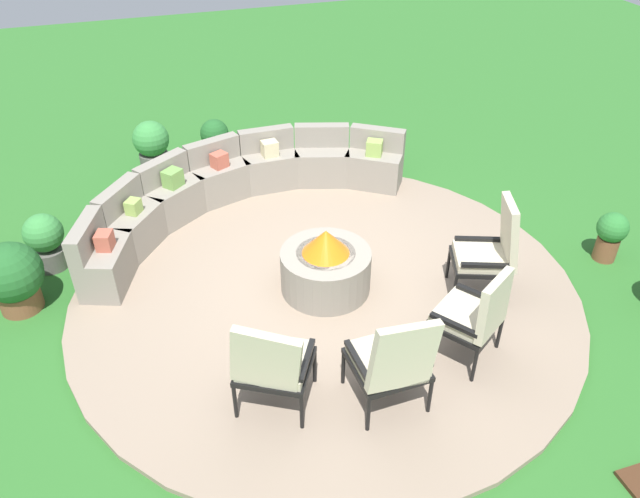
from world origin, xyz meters
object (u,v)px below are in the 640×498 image
at_px(fire_pit, 326,266).
at_px(lounge_chair_back_left, 475,314).
at_px(potted_plant_1, 152,146).
at_px(lounge_chair_back_right, 491,249).
at_px(lounge_chair_front_left, 272,362).
at_px(lounge_chair_front_right, 393,360).
at_px(potted_plant_3, 12,276).
at_px(potted_plant_0, 215,139).
at_px(potted_plant_5, 611,234).
at_px(potted_plant_4, 45,240).
at_px(curved_stone_bench, 234,189).

relative_size(fire_pit, lounge_chair_back_left, 0.97).
bearing_deg(potted_plant_1, lounge_chair_back_left, -62.24).
distance_m(lounge_chair_back_right, potted_plant_1, 5.04).
relative_size(lounge_chair_front_left, lounge_chair_front_right, 0.96).
xyz_separation_m(lounge_chair_back_left, potted_plant_3, (-4.16, 2.15, -0.17)).
height_order(lounge_chair_front_right, potted_plant_0, lounge_chair_front_right).
bearing_deg(lounge_chair_front_right, lounge_chair_back_left, 16.36).
relative_size(potted_plant_1, potted_plant_5, 1.32).
relative_size(lounge_chair_back_left, potted_plant_5, 1.63).
distance_m(potted_plant_0, potted_plant_1, 0.95).
xyz_separation_m(fire_pit, lounge_chair_front_left, (-0.95, -1.43, 0.24)).
distance_m(potted_plant_3, potted_plant_5, 6.63).
distance_m(lounge_chair_front_right, potted_plant_1, 5.30).
height_order(lounge_chair_front_right, lounge_chair_back_right, lounge_chair_back_right).
relative_size(lounge_chair_front_left, potted_plant_0, 1.64).
bearing_deg(fire_pit, lounge_chair_front_left, -123.56).
height_order(potted_plant_0, potted_plant_4, potted_plant_4).
bearing_deg(lounge_chair_front_right, fire_pit, 88.57).
xyz_separation_m(lounge_chair_front_left, potted_plant_3, (-2.23, 2.18, -0.18)).
xyz_separation_m(curved_stone_bench, potted_plant_4, (-2.28, -0.45, -0.02)).
bearing_deg(potted_plant_0, lounge_chair_back_right, -61.97).
distance_m(lounge_chair_back_left, potted_plant_1, 5.36).
relative_size(fire_pit, potted_plant_0, 1.53).
distance_m(curved_stone_bench, lounge_chair_back_left, 3.67).
relative_size(lounge_chair_front_right, potted_plant_4, 1.59).
bearing_deg(potted_plant_3, lounge_chair_back_left, -27.26).
distance_m(lounge_chair_front_left, potted_plant_4, 3.48).
xyz_separation_m(lounge_chair_back_right, potted_plant_4, (-4.51, 2.04, -0.27)).
bearing_deg(curved_stone_bench, lounge_chair_front_left, -95.68).
relative_size(potted_plant_0, potted_plant_3, 0.80).
distance_m(lounge_chair_front_right, lounge_chair_back_right, 1.95).
relative_size(lounge_chair_front_left, lounge_chair_back_left, 1.04).
distance_m(lounge_chair_front_left, lounge_chair_front_right, 1.02).
distance_m(lounge_chair_front_right, potted_plant_3, 4.05).
height_order(curved_stone_bench, potted_plant_4, curved_stone_bench).
distance_m(potted_plant_3, potted_plant_4, 0.75).
bearing_deg(potted_plant_5, lounge_chair_front_right, -158.56).
relative_size(curved_stone_bench, lounge_chair_front_right, 4.02).
height_order(lounge_chair_front_right, potted_plant_4, lounge_chair_front_right).
height_order(lounge_chair_front_left, lounge_chair_front_right, lounge_chair_front_right).
bearing_deg(lounge_chair_front_left, potted_plant_1, 125.86).
relative_size(potted_plant_3, potted_plant_5, 1.29).
bearing_deg(potted_plant_5, lounge_chair_back_right, -173.96).
bearing_deg(potted_plant_3, lounge_chair_back_right, -15.67).
distance_m(fire_pit, lounge_chair_back_right, 1.75).
bearing_deg(lounge_chair_front_left, potted_plant_4, 153.27).
bearing_deg(potted_plant_4, lounge_chair_front_right, -47.33).
xyz_separation_m(fire_pit, curved_stone_bench, (-0.62, 1.90, 0.03)).
height_order(potted_plant_0, potted_plant_3, potted_plant_3).
height_order(potted_plant_4, potted_plant_5, potted_plant_4).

